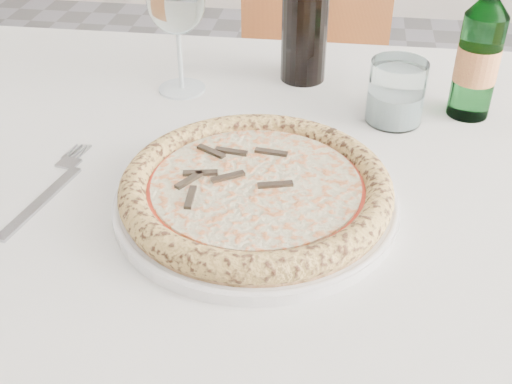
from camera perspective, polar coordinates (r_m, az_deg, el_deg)
dining_table at (r=0.88m, az=0.95°, el=-2.31°), size 1.39×0.83×0.76m
chair_far at (r=1.67m, az=4.76°, el=11.42°), size 0.41×0.41×0.93m
plate at (r=0.74m, az=0.00°, el=-0.71°), size 0.33×0.33×0.02m
pizza at (r=0.73m, az=-0.00°, el=0.41°), size 0.31×0.31×0.03m
fork at (r=0.81m, az=-17.86°, el=0.23°), size 0.04×0.21×0.00m
wine_glass at (r=0.96m, az=-7.13°, el=16.26°), size 0.08×0.08×0.19m
tumbler at (r=0.92m, az=12.32°, el=8.34°), size 0.08×0.08×0.09m
beer_bottle at (r=0.95m, az=19.21°, el=11.49°), size 0.06×0.06×0.23m
wine_bottle at (r=1.00m, az=4.44°, el=16.49°), size 0.07×0.07×0.29m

